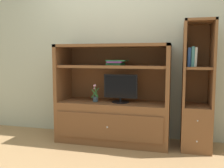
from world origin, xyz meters
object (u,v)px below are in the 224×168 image
object	(u,v)px
media_console	(113,110)
potted_plant	(95,97)
upright_book_row	(192,57)
tv_monitor	(121,88)
bookshelf_tall	(196,106)
magazine_stack	(116,62)

from	to	relation	value
media_console	potted_plant	distance (m)	0.31
upright_book_row	tv_monitor	bearing A→B (deg)	-177.87
bookshelf_tall	media_console	bearing A→B (deg)	-179.80
tv_monitor	potted_plant	bearing A→B (deg)	-175.12
tv_monitor	bookshelf_tall	xyz separation A→B (m)	(0.98, 0.04, -0.19)
media_console	upright_book_row	bearing A→B (deg)	-0.34
media_console	magazine_stack	bearing A→B (deg)	-9.53
tv_monitor	upright_book_row	bearing A→B (deg)	2.13
potted_plant	magazine_stack	distance (m)	0.55
tv_monitor	bookshelf_tall	size ratio (longest dim) A/B	0.28
media_console	bookshelf_tall	bearing A→B (deg)	0.20
media_console	tv_monitor	xyz separation A→B (m)	(0.11, -0.04, 0.31)
potted_plant	magazine_stack	world-z (taller)	magazine_stack
magazine_stack	potted_plant	bearing A→B (deg)	-167.43
media_console	magazine_stack	world-z (taller)	media_console
potted_plant	media_console	bearing A→B (deg)	16.53
magazine_stack	media_console	bearing A→B (deg)	170.47
tv_monitor	bookshelf_tall	world-z (taller)	bookshelf_tall
media_console	bookshelf_tall	xyz separation A→B (m)	(1.10, 0.00, 0.12)
tv_monitor	potted_plant	xyz separation A→B (m)	(-0.35, -0.03, -0.12)
bookshelf_tall	upright_book_row	bearing A→B (deg)	-172.43
magazine_stack	upright_book_row	bearing A→B (deg)	0.08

